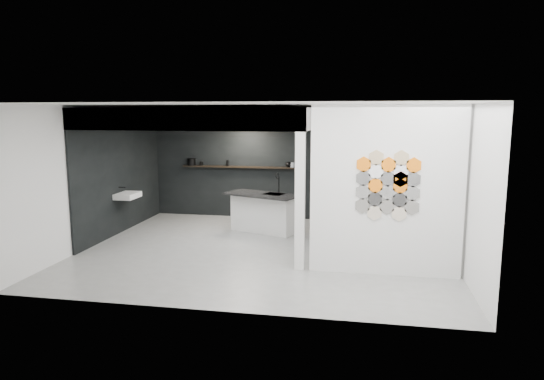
{
  "coord_description": "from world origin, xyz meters",
  "views": [
    {
      "loc": [
        1.81,
        -8.99,
        2.67
      ],
      "look_at": [
        0.1,
        0.3,
        1.15
      ],
      "focal_mm": 32.0,
      "sensor_mm": 36.0,
      "label": 1
    }
  ],
  "objects_px": {
    "glass_vase": "(293,165)",
    "bottle_dark": "(227,163)",
    "glass_bowl": "(293,165)",
    "kitchen_island": "(264,212)",
    "partition_panel": "(386,191)",
    "stockpot": "(192,162)",
    "wall_basin": "(128,196)",
    "utensil_cup": "(201,163)",
    "kettle": "(289,164)"
  },
  "relations": [
    {
      "from": "glass_bowl",
      "to": "utensil_cup",
      "type": "xyz_separation_m",
      "value": [
        -2.37,
        0.0,
        0.0
      ]
    },
    {
      "from": "glass_bowl",
      "to": "bottle_dark",
      "type": "xyz_separation_m",
      "value": [
        -1.67,
        0.0,
        0.03
      ]
    },
    {
      "from": "partition_panel",
      "to": "kettle",
      "type": "xyz_separation_m",
      "value": [
        -2.18,
        3.87,
        -0.01
      ]
    },
    {
      "from": "wall_basin",
      "to": "glass_bowl",
      "type": "height_order",
      "value": "glass_bowl"
    },
    {
      "from": "kettle",
      "to": "bottle_dark",
      "type": "height_order",
      "value": "bottle_dark"
    },
    {
      "from": "kitchen_island",
      "to": "glass_vase",
      "type": "relative_size",
      "value": 15.05
    },
    {
      "from": "glass_bowl",
      "to": "glass_vase",
      "type": "height_order",
      "value": "glass_vase"
    },
    {
      "from": "partition_panel",
      "to": "wall_basin",
      "type": "height_order",
      "value": "partition_panel"
    },
    {
      "from": "stockpot",
      "to": "utensil_cup",
      "type": "distance_m",
      "value": 0.27
    },
    {
      "from": "glass_vase",
      "to": "glass_bowl",
      "type": "bearing_deg",
      "value": 0.0
    },
    {
      "from": "wall_basin",
      "to": "stockpot",
      "type": "relative_size",
      "value": 2.81
    },
    {
      "from": "bottle_dark",
      "to": "stockpot",
      "type": "bearing_deg",
      "value": 180.0
    },
    {
      "from": "partition_panel",
      "to": "utensil_cup",
      "type": "height_order",
      "value": "partition_panel"
    },
    {
      "from": "kettle",
      "to": "partition_panel",
      "type": "bearing_deg",
      "value": -81.98
    },
    {
      "from": "partition_panel",
      "to": "kitchen_island",
      "type": "relative_size",
      "value": 1.55
    },
    {
      "from": "wall_basin",
      "to": "bottle_dark",
      "type": "relative_size",
      "value": 3.99
    },
    {
      "from": "partition_panel",
      "to": "glass_vase",
      "type": "distance_m",
      "value": 4.39
    },
    {
      "from": "glass_bowl",
      "to": "kitchen_island",
      "type": "bearing_deg",
      "value": -108.17
    },
    {
      "from": "glass_bowl",
      "to": "glass_vase",
      "type": "distance_m",
      "value": 0.01
    },
    {
      "from": "glass_bowl",
      "to": "bottle_dark",
      "type": "relative_size",
      "value": 0.87
    },
    {
      "from": "utensil_cup",
      "to": "glass_bowl",
      "type": "bearing_deg",
      "value": 0.0
    },
    {
      "from": "kitchen_island",
      "to": "utensil_cup",
      "type": "distance_m",
      "value": 2.53
    },
    {
      "from": "partition_panel",
      "to": "kettle",
      "type": "relative_size",
      "value": 17.24
    },
    {
      "from": "glass_vase",
      "to": "bottle_dark",
      "type": "height_order",
      "value": "bottle_dark"
    },
    {
      "from": "stockpot",
      "to": "wall_basin",
      "type": "bearing_deg",
      "value": -110.18
    },
    {
      "from": "kitchen_island",
      "to": "bottle_dark",
      "type": "bearing_deg",
      "value": 152.41
    },
    {
      "from": "stockpot",
      "to": "bottle_dark",
      "type": "height_order",
      "value": "stockpot"
    },
    {
      "from": "wall_basin",
      "to": "glass_bowl",
      "type": "xyz_separation_m",
      "value": [
        3.39,
        2.07,
        0.52
      ]
    },
    {
      "from": "utensil_cup",
      "to": "stockpot",
      "type": "bearing_deg",
      "value": 180.0
    },
    {
      "from": "bottle_dark",
      "to": "partition_panel",
      "type": "bearing_deg",
      "value": -45.87
    },
    {
      "from": "partition_panel",
      "to": "wall_basin",
      "type": "xyz_separation_m",
      "value": [
        -5.46,
        1.8,
        -0.55
      ]
    },
    {
      "from": "glass_bowl",
      "to": "bottle_dark",
      "type": "distance_m",
      "value": 1.68
    },
    {
      "from": "bottle_dark",
      "to": "kitchen_island",
      "type": "bearing_deg",
      "value": -48.6
    },
    {
      "from": "wall_basin",
      "to": "kettle",
      "type": "distance_m",
      "value": 3.92
    },
    {
      "from": "glass_vase",
      "to": "bottle_dark",
      "type": "bearing_deg",
      "value": 180.0
    },
    {
      "from": "partition_panel",
      "to": "glass_vase",
      "type": "xyz_separation_m",
      "value": [
        -2.08,
        3.87,
        -0.02
      ]
    },
    {
      "from": "partition_panel",
      "to": "kitchen_island",
      "type": "bearing_deg",
      "value": 135.56
    },
    {
      "from": "kitchen_island",
      "to": "glass_bowl",
      "type": "bearing_deg",
      "value": 92.84
    },
    {
      "from": "stockpot",
      "to": "glass_bowl",
      "type": "distance_m",
      "value": 2.63
    },
    {
      "from": "stockpot",
      "to": "glass_vase",
      "type": "xyz_separation_m",
      "value": [
        2.63,
        0.0,
        -0.03
      ]
    },
    {
      "from": "stockpot",
      "to": "kettle",
      "type": "xyz_separation_m",
      "value": [
        2.53,
        0.0,
        -0.02
      ]
    },
    {
      "from": "utensil_cup",
      "to": "wall_basin",
      "type": "bearing_deg",
      "value": -116.34
    },
    {
      "from": "stockpot",
      "to": "kettle",
      "type": "relative_size",
      "value": 1.32
    },
    {
      "from": "wall_basin",
      "to": "bottle_dark",
      "type": "bearing_deg",
      "value": 50.29
    },
    {
      "from": "glass_bowl",
      "to": "utensil_cup",
      "type": "bearing_deg",
      "value": 180.0
    },
    {
      "from": "glass_vase",
      "to": "utensil_cup",
      "type": "distance_m",
      "value": 2.37
    },
    {
      "from": "partition_panel",
      "to": "bottle_dark",
      "type": "relative_size",
      "value": 18.64
    },
    {
      "from": "glass_bowl",
      "to": "bottle_dark",
      "type": "bearing_deg",
      "value": 180.0
    },
    {
      "from": "bottle_dark",
      "to": "glass_bowl",
      "type": "bearing_deg",
      "value": 0.0
    },
    {
      "from": "glass_vase",
      "to": "bottle_dark",
      "type": "relative_size",
      "value": 0.8
    }
  ]
}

